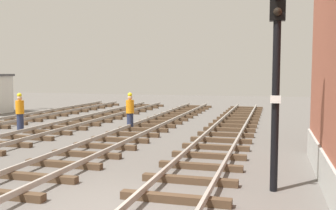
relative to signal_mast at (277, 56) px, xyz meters
name	(u,v)px	position (x,y,z in m)	size (l,w,h in m)	color
ground_plane	(113,210)	(-3.23, -2.20, -3.25)	(80.00, 80.00, 0.00)	#605B56
track_near_building	(165,209)	(-2.09, -2.20, -3.12)	(2.50, 48.45, 0.32)	#4C3826
signal_mast	(277,56)	(0.00, 0.00, 0.00)	(0.36, 0.40, 5.16)	black
track_worker_foreground	(130,112)	(-6.90, 8.33, -2.32)	(0.40, 0.40, 1.87)	#262D4C
track_worker_distant	(20,112)	(-11.97, 6.62, -2.32)	(0.40, 0.40, 1.87)	#262D4C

